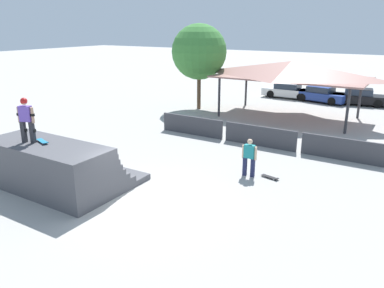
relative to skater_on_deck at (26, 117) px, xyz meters
name	(u,v)px	position (x,y,z in m)	size (l,w,h in m)	color
ground_plane	(144,203)	(4.40, 1.17, -2.80)	(160.00, 160.00, 0.00)	#A3A09B
quarter_pipe_ramp	(56,167)	(0.67, 0.51, -1.99)	(5.15, 3.84, 1.84)	#4C4C51
skater_on_deck	(26,117)	(0.00, 0.00, 0.00)	(0.72, 0.40, 1.68)	#2D2D33
skateboard_on_deck	(42,141)	(0.44, 0.24, -0.91)	(0.81, 0.43, 0.09)	red
bystander_walking	(249,156)	(6.51, 5.43, -1.91)	(0.64, 0.23, 1.60)	#1E2347
skateboard_on_ground	(270,177)	(7.40, 5.64, -2.74)	(0.78, 0.36, 0.09)	silver
barrier_fence	(260,136)	(5.37, 9.49, -2.28)	(12.08, 0.12, 1.05)	#3D3D42
pavilion_shelter	(291,70)	(4.60, 16.51, 0.40)	(9.67, 5.29, 3.77)	#2D2D33
tree_beside_pavilion	(199,52)	(-1.98, 15.73, 1.35)	(3.97, 3.97, 6.15)	brown
parked_car_white	(288,91)	(2.37, 23.54, -2.20)	(4.33, 1.85, 1.27)	silver
parked_car_blue	(321,95)	(5.21, 23.19, -2.20)	(4.36, 2.52, 1.27)	navy
parked_car_black	(359,97)	(8.05, 23.56, -2.20)	(4.51, 2.27, 1.27)	black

